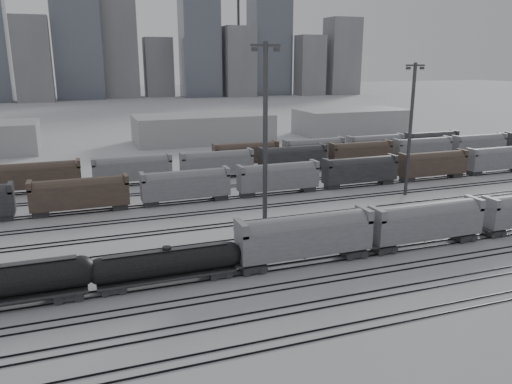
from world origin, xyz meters
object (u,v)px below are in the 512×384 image
object	(u,v)px
hopper_car_a	(305,235)
light_mast_c	(265,134)
hopper_car_b	(426,220)
tank_car_b	(167,264)

from	to	relation	value
hopper_car_a	light_mast_c	bearing A→B (deg)	89.30
hopper_car_b	light_mast_c	bearing A→B (deg)	141.59
tank_car_b	hopper_car_a	xyz separation A→B (m)	(16.32, -0.00, 1.29)
tank_car_b	hopper_car_b	world-z (taller)	hopper_car_b
hopper_car_a	light_mast_c	xyz separation A→B (m)	(0.17, 13.63, 10.12)
tank_car_b	hopper_car_a	distance (m)	16.37
hopper_car_a	light_mast_c	world-z (taller)	light_mast_c
hopper_car_a	hopper_car_b	xyz separation A→B (m)	(17.35, -0.00, -0.17)
hopper_car_b	tank_car_b	bearing A→B (deg)	180.00
hopper_car_a	hopper_car_b	world-z (taller)	hopper_car_a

